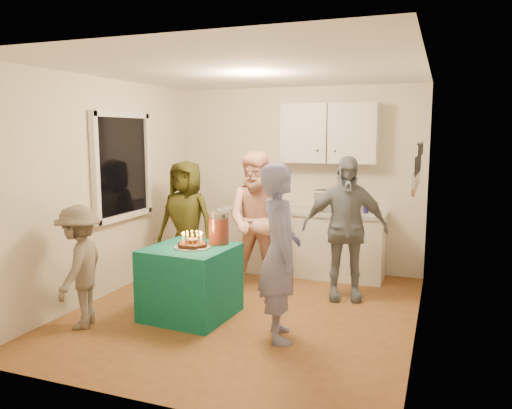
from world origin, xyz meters
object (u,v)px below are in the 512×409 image
(punch_jar, at_px, (219,229))
(woman_back_right, at_px, (345,228))
(man_birthday, at_px, (280,252))
(woman_back_left, at_px, (186,221))
(microwave, at_px, (332,201))
(party_table, at_px, (191,282))
(woman_back_center, at_px, (259,221))
(counter, at_px, (303,243))
(child_near_left, at_px, (80,267))

(punch_jar, xyz_separation_m, woman_back_right, (1.20, 0.91, -0.08))
(man_birthday, bearing_deg, punch_jar, 36.98)
(woman_back_left, distance_m, woman_back_right, 2.11)
(microwave, distance_m, man_birthday, 2.25)
(party_table, height_order, woman_back_right, woman_back_right)
(man_birthday, height_order, woman_back_center, woman_back_center)
(microwave, relative_size, punch_jar, 1.44)
(microwave, distance_m, woman_back_center, 1.16)
(counter, height_order, woman_back_left, woman_back_left)
(child_near_left, bearing_deg, counter, 131.28)
(microwave, relative_size, party_table, 0.58)
(woman_back_center, distance_m, woman_back_right, 1.07)
(woman_back_right, bearing_deg, woman_back_center, 165.31)
(microwave, distance_m, woman_back_right, 0.95)
(microwave, bearing_deg, party_table, -130.77)
(party_table, bearing_deg, woman_back_right, 39.11)
(man_birthday, height_order, child_near_left, man_birthday)
(man_birthday, height_order, woman_back_right, woman_back_right)
(party_table, xyz_separation_m, woman_back_center, (0.35, 1.15, 0.49))
(microwave, height_order, child_near_left, child_near_left)
(man_birthday, relative_size, child_near_left, 1.35)
(microwave, height_order, punch_jar, microwave)
(woman_back_left, bearing_deg, man_birthday, -37.55)
(counter, relative_size, child_near_left, 1.76)
(woman_back_right, xyz_separation_m, child_near_left, (-2.33, -1.81, -0.22))
(party_table, bearing_deg, punch_jar, 47.54)
(punch_jar, distance_m, woman_back_left, 1.32)
(punch_jar, relative_size, child_near_left, 0.27)
(microwave, distance_m, party_table, 2.39)
(party_table, xyz_separation_m, child_near_left, (-0.90, -0.65, 0.25))
(punch_jar, relative_size, man_birthday, 0.20)
(party_table, height_order, punch_jar, punch_jar)
(woman_back_right, relative_size, child_near_left, 1.36)
(punch_jar, distance_m, woman_back_center, 0.92)
(microwave, bearing_deg, man_birthday, -102.94)
(woman_back_right, bearing_deg, child_near_left, -157.33)
(party_table, bearing_deg, microwave, 61.59)
(woman_back_left, bearing_deg, punch_jar, -44.90)
(woman_back_left, xyz_separation_m, woman_back_right, (2.11, -0.03, 0.05))
(punch_jar, bearing_deg, child_near_left, -141.45)
(party_table, bearing_deg, child_near_left, -144.12)
(woman_back_right, height_order, child_near_left, woman_back_right)
(party_table, height_order, woman_back_center, woman_back_center)
(child_near_left, bearing_deg, woman_back_right, 110.04)
(man_birthday, relative_size, woman_back_left, 1.05)
(party_table, distance_m, child_near_left, 1.14)
(punch_jar, distance_m, child_near_left, 1.47)
(man_birthday, xyz_separation_m, child_near_left, (-1.98, -0.44, -0.22))
(counter, height_order, child_near_left, child_near_left)
(microwave, bearing_deg, woman_back_right, -81.31)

